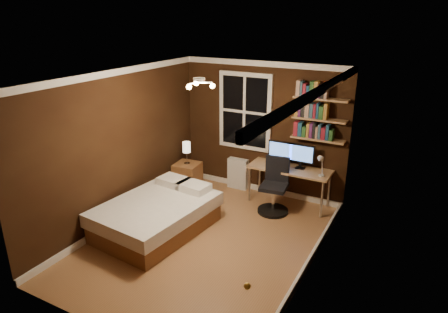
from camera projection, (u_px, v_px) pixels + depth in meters
The scene contains 24 objects.
floor at pixel (206, 241), 6.12m from camera, with size 4.20×4.20×0.00m, color #945F3B.
wall_back at pixel (263, 129), 7.43m from camera, with size 3.20×0.04×2.50m, color black.
wall_left at pixel (119, 148), 6.41m from camera, with size 0.04×4.20×2.50m, color black.
wall_right at pixel (314, 187), 4.98m from camera, with size 0.04×4.20×2.50m, color black.
ceiling at pixel (203, 77), 5.27m from camera, with size 3.20×4.20×0.02m, color white.
window at pixel (245, 112), 7.46m from camera, with size 1.06×0.06×1.46m, color white.
door at pixel (265, 267), 3.78m from camera, with size 0.03×0.82×2.05m, color black, non-canonical shape.
door_knob at pixel (247, 286), 3.56m from camera, with size 0.06×0.06×0.06m, color gold.
ceiling_fixture at pixel (199, 85), 5.22m from camera, with size 0.44×0.44×0.18m, color beige, non-canonical shape.
bookshelf_lower at pixel (318, 139), 6.85m from camera, with size 0.92×0.22×0.03m, color #AC8153.
books_row_lower at pixel (318, 132), 6.81m from camera, with size 0.66×0.16×0.23m, color maroon, non-canonical shape.
bookshelf_middle at pixel (319, 119), 6.73m from camera, with size 0.92×0.22×0.03m, color #AC8153.
books_row_middle at pixel (320, 112), 6.69m from camera, with size 0.54×0.16×0.23m, color navy, non-canonical shape.
bookshelf_upper at pixel (321, 99), 6.61m from camera, with size 0.92×0.22×0.03m, color #AC8153.
books_row_upper at pixel (322, 91), 6.57m from camera, with size 0.54×0.16×0.23m, color #265424, non-canonical shape.
bed at pixel (157, 215), 6.33m from camera, with size 1.50×1.96×0.62m.
nightstand at pixel (188, 177), 7.73m from camera, with size 0.46×0.46×0.57m, color brown.
bedside_lamp at pixel (187, 153), 7.56m from camera, with size 0.15×0.15×0.43m, color white, non-canonical shape.
radiator at pixel (238, 174), 7.86m from camera, with size 0.41×0.14×0.61m, color silver.
desk at pixel (290, 171), 7.10m from camera, with size 1.46×0.55×0.69m.
monitor_left at pixel (281, 153), 7.16m from camera, with size 0.47×0.12×0.45m, color black, non-canonical shape.
monitor_right at pixel (301, 157), 6.99m from camera, with size 0.47×0.12×0.45m, color black, non-canonical shape.
desk_lamp at pixel (321, 165), 6.59m from camera, with size 0.14×0.32×0.44m, color silver, non-canonical shape.
office_chair at pixel (274, 192), 6.91m from camera, with size 0.54×0.54×0.97m.
Camera 1 is at (2.77, -4.55, 3.30)m, focal length 32.00 mm.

